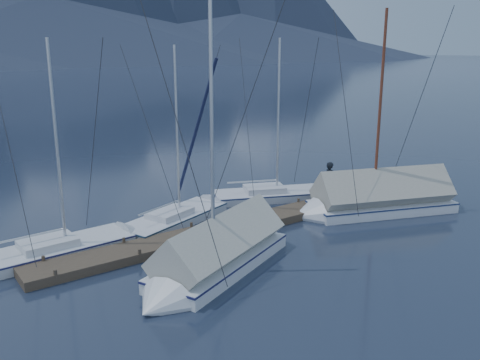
% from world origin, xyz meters
% --- Properties ---
extents(ground, '(1000.00, 1000.00, 0.00)m').
position_xyz_m(ground, '(0.00, 0.00, 0.00)').
color(ground, black).
rests_on(ground, ground).
extents(dock, '(18.00, 1.50, 0.54)m').
position_xyz_m(dock, '(0.00, 2.00, 0.11)').
color(dock, '#382D23').
rests_on(dock, ground).
extents(mooring_posts, '(15.12, 1.52, 0.35)m').
position_xyz_m(mooring_posts, '(-0.50, 2.00, 0.35)').
color(mooring_posts, '#382D23').
rests_on(mooring_posts, ground).
extents(sailboat_open_left, '(6.69, 2.83, 8.72)m').
position_xyz_m(sailboat_open_left, '(-6.42, 3.80, 0.15)').
color(sailboat_open_left, silver).
rests_on(sailboat_open_left, ground).
extents(sailboat_open_mid, '(6.64, 3.88, 8.48)m').
position_xyz_m(sailboat_open_mid, '(-1.13, 4.67, 0.15)').
color(sailboat_open_mid, silver).
rests_on(sailboat_open_mid, ground).
extents(sailboat_open_right, '(6.90, 4.34, 8.85)m').
position_xyz_m(sailboat_open_right, '(4.69, 4.45, 0.16)').
color(sailboat_open_right, silver).
rests_on(sailboat_open_right, ground).
extents(sailboat_covered_near, '(8.24, 4.98, 10.27)m').
position_xyz_m(sailboat_covered_near, '(6.38, 0.29, 0.51)').
color(sailboat_covered_near, silver).
rests_on(sailboat_covered_near, ground).
extents(sailboat_covered_far, '(7.47, 4.83, 10.11)m').
position_xyz_m(sailboat_covered_far, '(-3.40, -1.02, 0.49)').
color(sailboat_covered_far, silver).
rests_on(sailboat_covered_far, ground).
extents(person, '(0.60, 0.77, 1.88)m').
position_xyz_m(person, '(5.56, 2.18, 1.28)').
color(person, black).
rests_on(person, dock).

